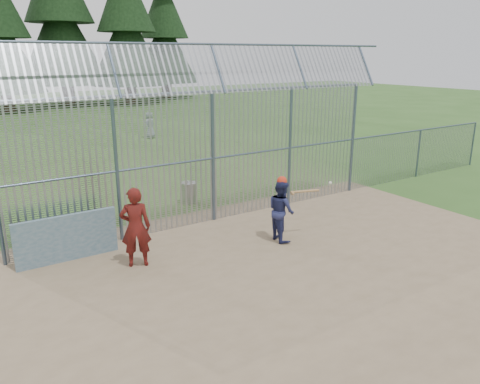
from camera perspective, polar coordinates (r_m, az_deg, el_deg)
ground at (r=12.15m, az=5.23°, el=-8.15°), size 120.00×120.00×0.00m
dirt_infield at (r=11.80m, az=6.75°, el=-8.93°), size 14.00×10.00×0.02m
dugout_wall at (r=12.54m, az=-20.34°, el=-5.28°), size 2.50×0.12×1.20m
batter at (r=13.02m, az=5.05°, el=-2.25°), size 0.76×0.92×1.72m
onlooker at (r=11.63m, az=-12.61°, el=-4.20°), size 0.85×0.71×2.00m
bg_kid_standing at (r=29.83m, az=-10.93°, el=8.04°), size 0.95×0.84×1.63m
batting_gear at (r=12.86m, az=5.75°, el=1.09°), size 1.69×0.49×0.54m
trash_can at (r=16.48m, az=-6.26°, el=-0.07°), size 0.56×0.56×0.82m
backstop_fence at (r=15.12m, az=2.78°, el=6.22°), size 20.09×0.81×5.30m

